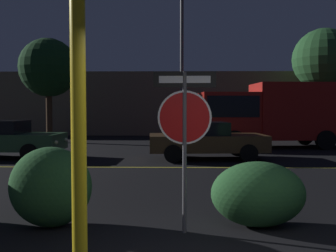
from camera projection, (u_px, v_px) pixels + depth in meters
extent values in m
cube|color=gold|center=(197.00, 167.00, 11.22)|extent=(34.27, 0.12, 0.01)
cylinder|color=#4C4C51|center=(185.00, 153.00, 5.28)|extent=(0.06, 0.06, 2.28)
cylinder|color=white|center=(185.00, 117.00, 5.26)|extent=(0.76, 0.03, 0.76)
cylinder|color=#B71414|center=(185.00, 117.00, 5.26)|extent=(0.70, 0.03, 0.70)
cube|color=black|center=(185.00, 79.00, 5.23)|extent=(0.88, 0.04, 0.22)
cube|color=white|center=(185.00, 79.00, 5.23)|extent=(0.72, 0.05, 0.10)
cylinder|color=yellow|center=(79.00, 138.00, 3.41)|extent=(0.14, 0.14, 2.99)
ellipsoid|color=#285B2D|center=(51.00, 187.00, 5.58)|extent=(1.23, 0.91, 1.20)
ellipsoid|color=#285B2D|center=(258.00, 194.00, 5.61)|extent=(1.41, 0.94, 0.98)
cube|color=#335B38|center=(4.00, 142.00, 13.35)|extent=(4.10, 1.81, 0.58)
cube|color=black|center=(1.00, 127.00, 13.34)|extent=(1.66, 1.51, 0.46)
cylinder|color=black|center=(47.00, 147.00, 14.12)|extent=(0.61, 0.22, 0.60)
cylinder|color=black|center=(30.00, 153.00, 12.49)|extent=(0.61, 0.22, 0.60)
sphere|color=#F4EFCC|center=(66.00, 140.00, 13.78)|extent=(0.14, 0.14, 0.14)
sphere|color=#F4EFCC|center=(56.00, 142.00, 12.73)|extent=(0.14, 0.14, 0.14)
cube|color=brown|center=(207.00, 143.00, 13.09)|extent=(4.13, 2.11, 0.56)
cube|color=black|center=(204.00, 128.00, 13.06)|extent=(1.71, 1.68, 0.44)
cylinder|color=black|center=(236.00, 148.00, 14.05)|extent=(0.61, 0.24, 0.60)
cylinder|color=black|center=(249.00, 153.00, 12.29)|extent=(0.61, 0.24, 0.60)
cylinder|color=black|center=(170.00, 148.00, 13.92)|extent=(0.61, 0.24, 0.60)
cylinder|color=black|center=(173.00, 154.00, 12.17)|extent=(0.61, 0.24, 0.60)
sphere|color=#F4EFCC|center=(259.00, 140.00, 13.76)|extent=(0.14, 0.14, 0.14)
sphere|color=#F4EFCC|center=(269.00, 143.00, 12.63)|extent=(0.14, 0.14, 0.14)
cube|color=maroon|center=(228.00, 116.00, 16.93)|extent=(2.65, 2.34, 2.09)
cube|color=black|center=(228.00, 107.00, 16.91)|extent=(2.40, 2.37, 0.92)
cube|color=maroon|center=(299.00, 111.00, 17.10)|extent=(4.24, 2.59, 2.51)
cylinder|color=black|center=(235.00, 140.00, 15.88)|extent=(0.86, 0.34, 0.84)
cylinder|color=black|center=(224.00, 136.00, 18.09)|extent=(0.86, 0.34, 0.84)
cylinder|color=black|center=(325.00, 140.00, 16.09)|extent=(0.86, 0.34, 0.84)
cylinder|color=black|center=(304.00, 136.00, 18.29)|extent=(0.86, 0.34, 0.84)
cylinder|color=#4C4C51|center=(182.00, 73.00, 17.05)|extent=(0.16, 0.16, 6.75)
cylinder|color=#422D1E|center=(323.00, 110.00, 22.04)|extent=(0.32, 0.32, 3.38)
sphere|color=#235128|center=(324.00, 59.00, 21.90)|extent=(3.58, 3.58, 3.58)
cylinder|color=#422D1E|center=(49.00, 115.00, 19.70)|extent=(0.32, 0.32, 2.82)
sphere|color=#143819|center=(49.00, 68.00, 19.58)|extent=(3.06, 3.06, 3.06)
cube|color=#6B5B4C|center=(173.00, 104.00, 26.74)|extent=(30.27, 4.86, 4.19)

